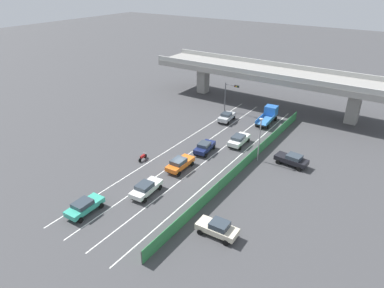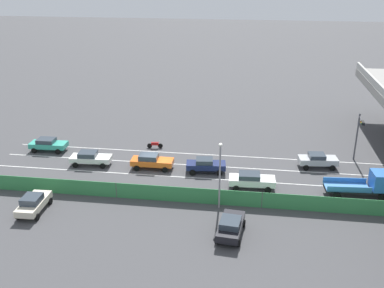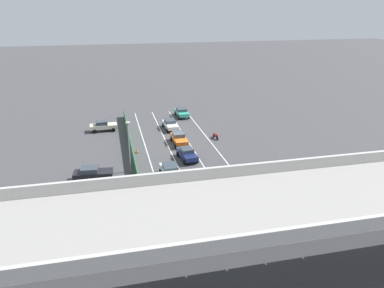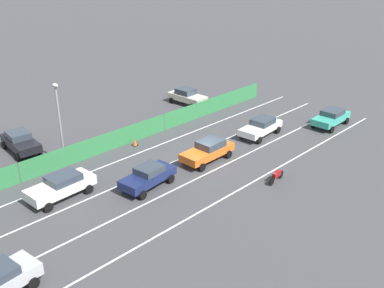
{
  "view_description": "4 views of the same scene",
  "coord_description": "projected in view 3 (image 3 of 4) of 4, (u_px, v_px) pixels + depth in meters",
  "views": [
    {
      "loc": [
        23.89,
        -32.72,
        24.08
      ],
      "look_at": [
        -1.13,
        4.29,
        1.72
      ],
      "focal_mm": 32.16,
      "sensor_mm": 36.0,
      "label": 1
    },
    {
      "loc": [
        44.62,
        10.87,
        21.15
      ],
      "look_at": [
        -2.87,
        4.05,
        2.07
      ],
      "focal_mm": 42.15,
      "sensor_mm": 36.0,
      "label": 2
    },
    {
      "loc": [
        9.55,
        50.04,
        19.39
      ],
      "look_at": [
        -0.86,
        5.2,
        1.86
      ],
      "focal_mm": 34.43,
      "sensor_mm": 36.0,
      "label": 3
    },
    {
      "loc": [
        -21.93,
        23.88,
        15.89
      ],
      "look_at": [
        -0.01,
        1.55,
        1.93
      ],
      "focal_mm": 42.32,
      "sensor_mm": 36.0,
      "label": 4
    }
  ],
  "objects": [
    {
      "name": "traffic_cone",
      "position": [
        137.0,
        151.0,
        51.12
      ],
      "size": [
        0.47,
        0.47,
        0.63
      ],
      "color": "orange",
      "rests_on": "ground"
    },
    {
      "name": "street_lamp",
      "position": [
        129.0,
        142.0,
        44.06
      ],
      "size": [
        0.6,
        0.36,
        6.49
      ],
      "color": "gray",
      "rests_on": "ground"
    },
    {
      "name": "lane_line_mid_right",
      "position": [
        174.0,
        158.0,
        49.53
      ],
      "size": [
        0.14,
        46.1,
        0.01
      ],
      "primitive_type": "cube",
      "color": "silver",
      "rests_on": "ground"
    },
    {
      "name": "car_sedan_silver",
      "position": [
        241.0,
        194.0,
        38.19
      ],
      "size": [
        2.38,
        4.41,
        1.61
      ],
      "color": "#B7BABC",
      "rests_on": "ground"
    },
    {
      "name": "ground_plane",
      "position": [
        178.0,
        144.0,
        54.47
      ],
      "size": [
        300.0,
        300.0,
        0.0
      ],
      "primitive_type": "plane",
      "color": "#424244"
    },
    {
      "name": "flatbed_truck_blue",
      "position": [
        191.0,
        220.0,
        32.83
      ],
      "size": [
        2.69,
        6.39,
        2.57
      ],
      "color": "black",
      "rests_on": "ground"
    },
    {
      "name": "green_fence",
      "position": [
        133.0,
        156.0,
        48.1
      ],
      "size": [
        0.1,
        42.2,
        1.59
      ],
      "color": "#338447",
      "rests_on": "ground"
    },
    {
      "name": "parked_sedan_cream",
      "position": [
        103.0,
        126.0,
        59.76
      ],
      "size": [
        4.36,
        2.16,
        1.7
      ],
      "color": "beige",
      "rests_on": "ground"
    },
    {
      "name": "parked_sedan_dark",
      "position": [
        92.0,
        173.0,
        42.97
      ],
      "size": [
        4.63,
        2.41,
        1.65
      ],
      "color": "black",
      "rests_on": "ground"
    },
    {
      "name": "traffic_light",
      "position": [
        280.0,
        186.0,
        33.48
      ],
      "size": [
        2.97,
        0.5,
        5.61
      ],
      "color": "#47474C",
      "rests_on": "ground"
    },
    {
      "name": "lane_line_right_edge",
      "position": [
        150.0,
        160.0,
        48.84
      ],
      "size": [
        0.14,
        46.1,
        0.01
      ],
      "primitive_type": "cube",
      "color": "silver",
      "rests_on": "ground"
    },
    {
      "name": "car_taxi_teal",
      "position": [
        182.0,
        112.0,
        67.39
      ],
      "size": [
        2.16,
        4.48,
        1.56
      ],
      "color": "teal",
      "rests_on": "ground"
    },
    {
      "name": "car_sedan_navy",
      "position": [
        187.0,
        153.0,
        48.73
      ],
      "size": [
        2.33,
        4.45,
        1.57
      ],
      "color": "navy",
      "rests_on": "ground"
    },
    {
      "name": "car_sedan_white",
      "position": [
        171.0,
        171.0,
        43.47
      ],
      "size": [
        2.22,
        4.71,
        1.61
      ],
      "color": "white",
      "rests_on": "ground"
    },
    {
      "name": "lane_line_mid_left",
      "position": [
        197.0,
        156.0,
        50.21
      ],
      "size": [
        0.14,
        46.1,
        0.01
      ],
      "primitive_type": "cube",
      "color": "silver",
      "rests_on": "ground"
    },
    {
      "name": "car_taxi_orange",
      "position": [
        179.0,
        138.0,
        54.29
      ],
      "size": [
        2.07,
        4.7,
        1.65
      ],
      "color": "orange",
      "rests_on": "ground"
    },
    {
      "name": "elevated_overpass",
      "position": [
        263.0,
        213.0,
        24.88
      ],
      "size": [
        48.81,
        9.03,
        7.86
      ],
      "color": "gray",
      "rests_on": "ground"
    },
    {
      "name": "car_hatchback_white",
      "position": [
        170.0,
        124.0,
        60.73
      ],
      "size": [
        2.29,
        4.7,
        1.57
      ],
      "color": "silver",
      "rests_on": "ground"
    },
    {
      "name": "lane_line_left_edge",
      "position": [
        220.0,
        154.0,
        50.9
      ],
      "size": [
        0.14,
        46.1,
        0.01
      ],
      "primitive_type": "cube",
      "color": "silver",
      "rests_on": "ground"
    },
    {
      "name": "motorcycle",
      "position": [
        216.0,
        136.0,
        56.54
      ],
      "size": [
        0.6,
        1.95,
        0.93
      ],
      "color": "black",
      "rests_on": "ground"
    }
  ]
}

